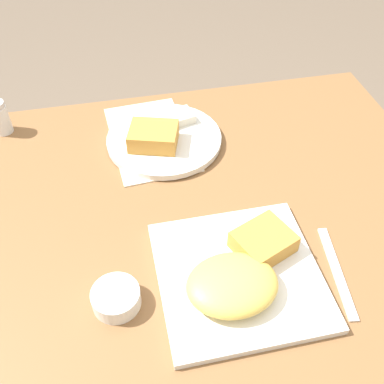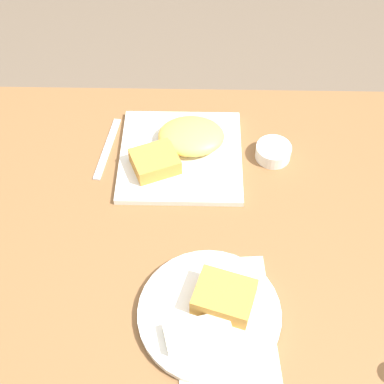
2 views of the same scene
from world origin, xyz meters
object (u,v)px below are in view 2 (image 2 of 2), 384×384
Objects in this scene: plate_square_near at (181,149)px; plate_oval_far at (212,311)px; sauce_ramekin at (273,152)px; butter_knife at (108,148)px.

plate_square_near is 1.05× the size of plate_oval_far.
plate_oval_far is 0.41m from sauce_ramekin.
sauce_ramekin reaches higher than butter_knife.
plate_oval_far reaches higher than butter_knife.
plate_square_near is at bearing -80.15° from plate_oval_far.
sauce_ramekin is at bearing 95.39° from butter_knife.
sauce_ramekin is 0.41× the size of butter_knife.
sauce_ramekin is (-0.14, -0.39, -0.00)m from plate_oval_far.
butter_knife is (0.24, -0.40, -0.02)m from plate_oval_far.
plate_oval_far is at bearing 38.22° from butter_knife.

